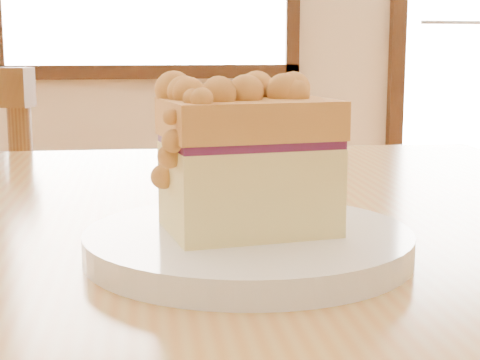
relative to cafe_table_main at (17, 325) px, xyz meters
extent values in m
cube|color=#371E0F|center=(0.35, 3.65, 0.11)|extent=(1.76, 0.06, 0.08)
cube|color=white|center=(2.35, 3.67, 0.45)|extent=(0.90, 0.02, 2.20)
cube|color=#371E0F|center=(1.85, 3.65, 0.45)|extent=(0.09, 0.06, 2.20)
cylinder|color=#B2B2B7|center=(2.35, 3.64, 0.40)|extent=(0.72, 0.03, 0.03)
cube|color=#B58F46|center=(0.00, 0.00, 0.08)|extent=(1.21, 0.84, 0.04)
cylinder|color=brown|center=(-0.04, 0.45, -0.01)|extent=(0.03, 0.03, 0.43)
cylinder|color=white|center=(0.17, -0.17, 0.11)|extent=(0.22, 0.22, 0.02)
cylinder|color=white|center=(0.17, -0.17, 0.11)|extent=(0.15, 0.15, 0.01)
cube|color=#FFEF90|center=(0.17, -0.17, 0.15)|extent=(0.11, 0.09, 0.06)
cube|color=#4F163C|center=(0.17, -0.17, 0.18)|extent=(0.11, 0.09, 0.01)
cube|color=gold|center=(0.17, -0.17, 0.19)|extent=(0.12, 0.09, 0.02)
sphere|color=gold|center=(0.16, -0.19, 0.21)|extent=(0.02, 0.02, 0.02)
sphere|color=gold|center=(0.21, -0.16, 0.21)|extent=(0.02, 0.02, 0.02)
sphere|color=gold|center=(0.18, -0.16, 0.21)|extent=(0.02, 0.02, 0.02)
sphere|color=gold|center=(0.15, -0.16, 0.21)|extent=(0.02, 0.02, 0.02)
sphere|color=gold|center=(0.16, -0.20, 0.21)|extent=(0.02, 0.02, 0.02)
sphere|color=gold|center=(0.14, -0.15, 0.21)|extent=(0.02, 0.02, 0.02)
sphere|color=gold|center=(0.18, -0.18, 0.21)|extent=(0.01, 0.01, 0.01)
sphere|color=gold|center=(0.14, -0.20, 0.21)|extent=(0.02, 0.02, 0.02)
sphere|color=gold|center=(0.17, -0.18, 0.21)|extent=(0.03, 0.03, 0.03)
sphere|color=gold|center=(0.22, -0.17, 0.21)|extent=(0.02, 0.02, 0.02)
sphere|color=gold|center=(0.19, -0.19, 0.21)|extent=(0.01, 0.01, 0.01)
sphere|color=gold|center=(0.20, -0.15, 0.21)|extent=(0.02, 0.02, 0.02)
sphere|color=gold|center=(0.14, -0.17, 0.21)|extent=(0.02, 0.02, 0.02)
sphere|color=gold|center=(0.20, -0.18, 0.21)|extent=(0.01, 0.01, 0.01)
sphere|color=gold|center=(0.20, -0.19, 0.21)|extent=(0.02, 0.02, 0.02)
sphere|color=gold|center=(0.13, -0.19, 0.21)|extent=(0.02, 0.02, 0.02)
sphere|color=gold|center=(0.18, -0.20, 0.21)|extent=(0.02, 0.02, 0.02)
sphere|color=gold|center=(0.18, -0.20, 0.21)|extent=(0.03, 0.03, 0.03)
sphere|color=gold|center=(0.17, -0.14, 0.21)|extent=(0.02, 0.02, 0.02)
sphere|color=gold|center=(0.18, -0.18, 0.21)|extent=(0.02, 0.02, 0.02)
sphere|color=gold|center=(0.12, -0.17, 0.17)|extent=(0.02, 0.02, 0.02)
sphere|color=gold|center=(0.12, -0.15, 0.17)|extent=(0.02, 0.02, 0.02)
sphere|color=gold|center=(0.12, -0.16, 0.20)|extent=(0.01, 0.01, 0.01)
sphere|color=gold|center=(0.12, -0.17, 0.16)|extent=(0.01, 0.01, 0.01)
camera|label=1|loc=(0.08, -0.64, 0.24)|focal=55.00mm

